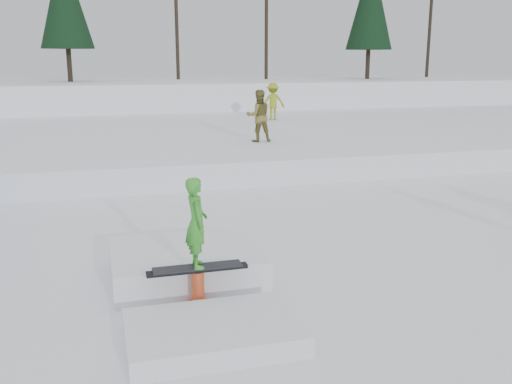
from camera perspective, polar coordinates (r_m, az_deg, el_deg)
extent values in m
plane|color=white|center=(10.43, 0.35, -8.52)|extent=(120.00, 120.00, 0.00)
cube|color=white|center=(39.49, -11.98, 9.15)|extent=(60.00, 14.00, 2.40)
cube|color=white|center=(25.68, -9.65, 5.34)|extent=(50.00, 18.00, 0.80)
cylinder|color=black|center=(37.83, -18.16, 11.95)|extent=(0.30, 0.30, 2.00)
cylinder|color=black|center=(40.34, -7.99, 17.85)|extent=(0.24, 0.24, 9.50)
cylinder|color=black|center=(40.60, 1.04, 16.88)|extent=(0.24, 0.24, 8.00)
cylinder|color=black|center=(41.73, 11.11, 12.42)|extent=(0.30, 0.30, 2.00)
cone|color=black|center=(41.89, 11.37, 18.10)|extent=(3.20, 3.20, 6.30)
cylinder|color=black|center=(46.57, 17.12, 17.41)|extent=(0.24, 0.24, 10.50)
imported|color=brown|center=(21.34, 0.27, 7.62)|extent=(0.96, 0.77, 1.92)
imported|color=#8E9B1A|center=(28.93, 1.70, 9.03)|extent=(1.26, 0.83, 1.84)
cube|color=white|center=(10.40, -7.07, -7.09)|extent=(2.60, 2.20, 0.54)
cube|color=white|center=(8.19, -4.27, -13.82)|extent=(2.40, 1.60, 0.30)
cylinder|color=#E36032|center=(9.31, -5.77, -11.19)|extent=(0.44, 0.44, 0.06)
cylinder|color=#E36032|center=(9.20, -5.81, -9.66)|extent=(0.20, 0.20, 0.60)
cube|color=black|center=(9.08, -5.86, -7.74)|extent=(1.60, 0.16, 0.06)
cube|color=black|center=(9.06, -5.87, -7.48)|extent=(1.40, 0.28, 0.03)
imported|color=green|center=(8.83, -5.98, -3.06)|extent=(0.34, 0.52, 1.42)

